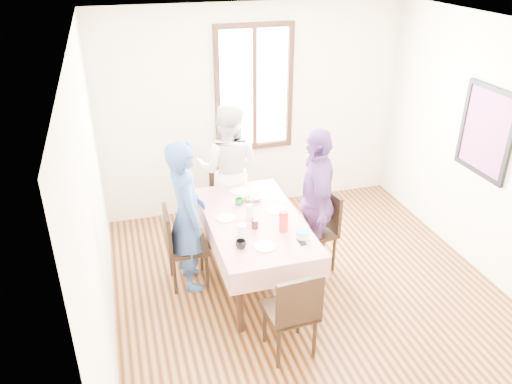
{
  "coord_description": "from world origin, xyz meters",
  "views": [
    {
      "loc": [
        -1.74,
        -3.81,
        3.38
      ],
      "look_at": [
        -0.49,
        0.49,
        1.1
      ],
      "focal_mm": 35.35,
      "sensor_mm": 36.0,
      "label": 1
    }
  ],
  "objects_px": {
    "person_right": "(314,202)",
    "dining_table": "(255,250)",
    "person_far": "(230,171)",
    "chair_right": "(314,232)",
    "chair_left": "(187,246)",
    "person_left": "(187,216)",
    "chair_far": "(230,197)",
    "chair_near": "(290,310)"
  },
  "relations": [
    {
      "from": "chair_near",
      "to": "person_left",
      "type": "bearing_deg",
      "value": 114.7
    },
    {
      "from": "person_far",
      "to": "chair_left",
      "type": "bearing_deg",
      "value": 76.58
    },
    {
      "from": "chair_far",
      "to": "person_left",
      "type": "bearing_deg",
      "value": 51.27
    },
    {
      "from": "chair_far",
      "to": "chair_left",
      "type": "bearing_deg",
      "value": 50.54
    },
    {
      "from": "person_left",
      "to": "dining_table",
      "type": "bearing_deg",
      "value": -106.87
    },
    {
      "from": "chair_right",
      "to": "chair_near",
      "type": "xyz_separation_m",
      "value": [
        -0.7,
        -1.16,
        0.0
      ]
    },
    {
      "from": "chair_right",
      "to": "person_far",
      "type": "xyz_separation_m",
      "value": [
        -0.7,
        1.04,
        0.38
      ]
    },
    {
      "from": "chair_near",
      "to": "person_left",
      "type": "distance_m",
      "value": 1.48
    },
    {
      "from": "person_left",
      "to": "person_right",
      "type": "distance_m",
      "value": 1.36
    },
    {
      "from": "dining_table",
      "to": "person_right",
      "type": "relative_size",
      "value": 0.97
    },
    {
      "from": "chair_left",
      "to": "person_left",
      "type": "bearing_deg",
      "value": 90.75
    },
    {
      "from": "chair_far",
      "to": "person_right",
      "type": "xyz_separation_m",
      "value": [
        0.68,
        -1.06,
        0.38
      ]
    },
    {
      "from": "chair_left",
      "to": "person_far",
      "type": "height_order",
      "value": "person_far"
    },
    {
      "from": "chair_left",
      "to": "person_right",
      "type": "xyz_separation_m",
      "value": [
        1.38,
        -0.1,
        0.38
      ]
    },
    {
      "from": "dining_table",
      "to": "chair_right",
      "type": "bearing_deg",
      "value": 4.13
    },
    {
      "from": "chair_right",
      "to": "chair_far",
      "type": "relative_size",
      "value": 1.0
    },
    {
      "from": "chair_left",
      "to": "person_right",
      "type": "relative_size",
      "value": 0.55
    },
    {
      "from": "chair_right",
      "to": "person_far",
      "type": "bearing_deg",
      "value": 24.36
    },
    {
      "from": "chair_far",
      "to": "chair_near",
      "type": "relative_size",
      "value": 1.0
    },
    {
      "from": "person_left",
      "to": "chair_left",
      "type": "bearing_deg",
      "value": 85.67
    },
    {
      "from": "person_far",
      "to": "person_left",
      "type": "bearing_deg",
      "value": 77.31
    },
    {
      "from": "chair_right",
      "to": "person_right",
      "type": "relative_size",
      "value": 0.55
    },
    {
      "from": "chair_far",
      "to": "chair_near",
      "type": "bearing_deg",
      "value": 86.63
    },
    {
      "from": "chair_right",
      "to": "person_right",
      "type": "xyz_separation_m",
      "value": [
        -0.02,
        0.0,
        0.38
      ]
    },
    {
      "from": "chair_left",
      "to": "chair_far",
      "type": "height_order",
      "value": "same"
    },
    {
      "from": "chair_right",
      "to": "chair_left",
      "type": "bearing_deg",
      "value": 76.32
    },
    {
      "from": "chair_right",
      "to": "person_left",
      "type": "distance_m",
      "value": 1.43
    },
    {
      "from": "dining_table",
      "to": "person_far",
      "type": "distance_m",
      "value": 1.18
    },
    {
      "from": "chair_far",
      "to": "person_right",
      "type": "height_order",
      "value": "person_right"
    },
    {
      "from": "dining_table",
      "to": "chair_left",
      "type": "height_order",
      "value": "chair_left"
    },
    {
      "from": "person_far",
      "to": "chair_right",
      "type": "bearing_deg",
      "value": 147.16
    },
    {
      "from": "person_far",
      "to": "person_right",
      "type": "bearing_deg",
      "value": 146.44
    },
    {
      "from": "chair_right",
      "to": "person_far",
      "type": "height_order",
      "value": "person_far"
    },
    {
      "from": "dining_table",
      "to": "chair_near",
      "type": "height_order",
      "value": "chair_near"
    },
    {
      "from": "dining_table",
      "to": "chair_near",
      "type": "distance_m",
      "value": 1.11
    },
    {
      "from": "chair_left",
      "to": "chair_near",
      "type": "bearing_deg",
      "value": 29.73
    },
    {
      "from": "chair_left",
      "to": "person_left",
      "type": "relative_size",
      "value": 0.55
    },
    {
      "from": "person_right",
      "to": "dining_table",
      "type": "bearing_deg",
      "value": -70.77
    },
    {
      "from": "chair_left",
      "to": "chair_near",
      "type": "relative_size",
      "value": 1.0
    },
    {
      "from": "person_far",
      "to": "dining_table",
      "type": "bearing_deg",
      "value": 113.25
    },
    {
      "from": "dining_table",
      "to": "chair_far",
      "type": "height_order",
      "value": "chair_far"
    },
    {
      "from": "chair_far",
      "to": "chair_near",
      "type": "xyz_separation_m",
      "value": [
        0.0,
        -2.22,
        0.0
      ]
    }
  ]
}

